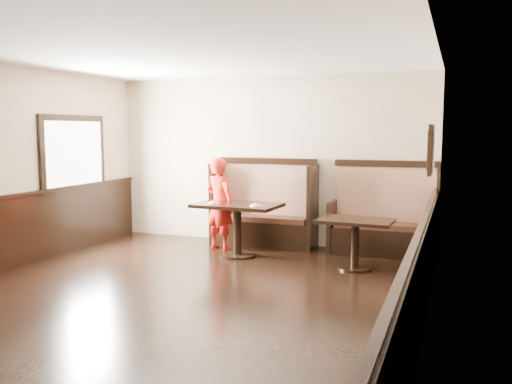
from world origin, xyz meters
The scene contains 9 objects.
ground centered at (0.00, 0.00, 0.00)m, with size 7.00×7.00×0.00m, color black.
room_shell centered at (-0.30, 0.28, 0.67)m, with size 7.00×7.00×7.00m.
booth_main centered at (0.00, 3.30, 0.53)m, with size 1.75×0.72×1.45m.
booth_neighbor centered at (1.95, 3.29, 0.48)m, with size 1.65×0.72×1.45m.
table_main centered at (-0.11, 2.38, 0.62)m, with size 1.31×0.87×0.81m.
table_neighbor centered at (1.70, 2.23, 0.52)m, with size 1.04×0.71×0.70m.
child centered at (-0.55, 2.70, 0.74)m, with size 0.54×0.35×1.48m, color red.
pizza_plate_left centered at (-0.46, 2.28, 0.82)m, with size 0.18×0.18×0.03m.
pizza_plate_right centered at (0.25, 2.23, 0.82)m, with size 0.19×0.19×0.04m.
Camera 1 is at (2.99, -5.11, 1.92)m, focal length 38.00 mm.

